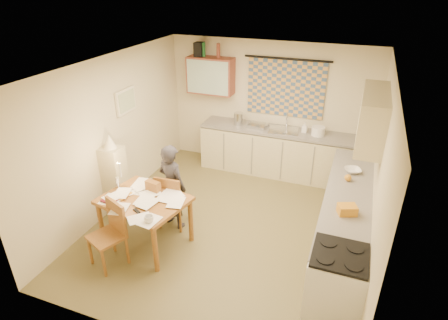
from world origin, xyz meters
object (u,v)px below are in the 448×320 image
at_px(counter_right, 344,224).
at_px(counter_back, 285,153).
at_px(stove, 335,287).
at_px(dining_table, 146,221).
at_px(shelf_stand, 115,181).
at_px(chair_far, 174,209).
at_px(person, 172,186).

bearing_deg(counter_right, counter_back, 122.92).
bearing_deg(stove, dining_table, 170.61).
xyz_separation_m(counter_back, shelf_stand, (-2.28, -2.26, 0.14)).
distance_m(counter_right, stove, 1.27).
height_order(chair_far, shelf_stand, shelf_stand).
relative_size(person, shelf_stand, 1.17).
distance_m(counter_right, shelf_stand, 3.56).
xyz_separation_m(counter_back, counter_right, (1.26, -1.95, -0.00)).
distance_m(chair_far, person, 0.40).
bearing_deg(shelf_stand, counter_right, 5.02).
bearing_deg(counter_back, person, -119.43).
relative_size(counter_right, shelf_stand, 2.51).
height_order(counter_right, dining_table, counter_right).
distance_m(counter_right, chair_far, 2.54).
bearing_deg(stove, chair_far, 158.81).
height_order(counter_right, chair_far, counter_right).
distance_m(counter_right, dining_table, 2.81).
distance_m(dining_table, chair_far, 0.57).
relative_size(stove, person, 0.69).
height_order(person, shelf_stand, person).
relative_size(counter_back, dining_table, 2.51).
bearing_deg(counter_right, shelf_stand, -174.98).
height_order(counter_right, shelf_stand, shelf_stand).
bearing_deg(counter_right, person, -173.59).
relative_size(counter_right, stove, 3.13).
xyz_separation_m(dining_table, chair_far, (0.17, 0.53, -0.10)).
height_order(stove, person, person).
relative_size(chair_far, shelf_stand, 0.77).
xyz_separation_m(chair_far, shelf_stand, (-1.02, -0.02, 0.31)).
xyz_separation_m(counter_back, person, (-1.26, -2.23, 0.24)).
height_order(stove, shelf_stand, shelf_stand).
xyz_separation_m(counter_right, stove, (-0.00, -1.27, 0.02)).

